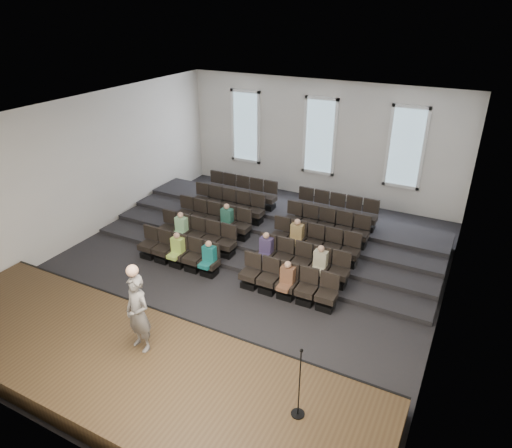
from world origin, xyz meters
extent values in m
plane|color=black|center=(0.00, 0.00, 0.00)|extent=(14.00, 14.00, 0.00)
cube|color=white|center=(0.00, 0.00, 5.01)|extent=(12.00, 14.00, 0.02)
cube|color=silver|center=(0.00, 7.02, 2.50)|extent=(12.00, 0.04, 5.00)
cube|color=silver|center=(0.00, -7.02, 2.50)|extent=(12.00, 0.04, 5.00)
cube|color=silver|center=(-6.02, 0.00, 2.50)|extent=(0.04, 14.00, 5.00)
cube|color=silver|center=(6.02, 0.00, 2.50)|extent=(0.04, 14.00, 5.00)
cube|color=#41301B|center=(0.00, -5.10, 0.25)|extent=(11.80, 3.60, 0.50)
cube|color=black|center=(0.00, -3.33, 0.25)|extent=(11.80, 0.06, 0.52)
cube|color=black|center=(0.00, 2.33, 0.07)|extent=(11.80, 4.80, 0.15)
cube|color=black|center=(0.00, 2.85, 0.15)|extent=(11.80, 3.75, 0.30)
cube|color=black|center=(0.00, 3.38, 0.22)|extent=(11.80, 2.70, 0.45)
cube|color=black|center=(0.00, 3.90, 0.30)|extent=(11.80, 1.65, 0.60)
cube|color=black|center=(-3.13, -0.60, 0.10)|extent=(0.47, 0.43, 0.20)
cube|color=black|center=(-3.13, -0.60, 0.41)|extent=(0.55, 0.50, 0.19)
cube|color=black|center=(-3.13, -0.39, 0.82)|extent=(0.55, 0.08, 0.50)
cube|color=black|center=(-2.53, -0.60, 0.10)|extent=(0.47, 0.43, 0.20)
cube|color=black|center=(-2.53, -0.60, 0.41)|extent=(0.55, 0.50, 0.19)
cube|color=black|center=(-2.53, -0.39, 0.82)|extent=(0.55, 0.08, 0.50)
cube|color=black|center=(-1.93, -0.60, 0.10)|extent=(0.47, 0.43, 0.20)
cube|color=black|center=(-1.93, -0.60, 0.41)|extent=(0.55, 0.50, 0.19)
cube|color=black|center=(-1.93, -0.39, 0.82)|extent=(0.55, 0.08, 0.50)
cube|color=black|center=(-1.33, -0.60, 0.10)|extent=(0.47, 0.43, 0.20)
cube|color=black|center=(-1.33, -0.60, 0.41)|extent=(0.55, 0.50, 0.19)
cube|color=black|center=(-1.33, -0.39, 0.82)|extent=(0.55, 0.08, 0.50)
cube|color=black|center=(-0.73, -0.60, 0.10)|extent=(0.47, 0.43, 0.20)
cube|color=black|center=(-0.73, -0.60, 0.41)|extent=(0.55, 0.50, 0.19)
cube|color=black|center=(-0.73, -0.39, 0.82)|extent=(0.55, 0.08, 0.50)
cube|color=black|center=(0.73, -0.60, 0.10)|extent=(0.47, 0.43, 0.20)
cube|color=black|center=(0.73, -0.60, 0.41)|extent=(0.55, 0.50, 0.19)
cube|color=black|center=(0.73, -0.39, 0.82)|extent=(0.55, 0.08, 0.50)
cube|color=black|center=(1.33, -0.60, 0.10)|extent=(0.47, 0.43, 0.20)
cube|color=black|center=(1.33, -0.60, 0.41)|extent=(0.55, 0.50, 0.19)
cube|color=black|center=(1.33, -0.39, 0.82)|extent=(0.55, 0.08, 0.50)
cube|color=black|center=(1.93, -0.60, 0.10)|extent=(0.47, 0.43, 0.20)
cube|color=black|center=(1.93, -0.60, 0.41)|extent=(0.55, 0.50, 0.19)
cube|color=black|center=(1.93, -0.39, 0.82)|extent=(0.55, 0.08, 0.50)
cube|color=black|center=(2.53, -0.60, 0.10)|extent=(0.47, 0.43, 0.20)
cube|color=black|center=(2.53, -0.60, 0.41)|extent=(0.55, 0.50, 0.19)
cube|color=black|center=(2.53, -0.39, 0.82)|extent=(0.55, 0.08, 0.50)
cube|color=black|center=(3.13, -0.60, 0.10)|extent=(0.47, 0.43, 0.20)
cube|color=black|center=(3.13, -0.60, 0.41)|extent=(0.55, 0.50, 0.19)
cube|color=black|center=(3.13, -0.39, 0.82)|extent=(0.55, 0.08, 0.50)
cube|color=black|center=(-3.13, 0.45, 0.25)|extent=(0.47, 0.43, 0.20)
cube|color=black|center=(-3.13, 0.45, 0.56)|extent=(0.55, 0.50, 0.19)
cube|color=black|center=(-3.13, 0.66, 0.97)|extent=(0.55, 0.08, 0.50)
cube|color=black|center=(-2.53, 0.45, 0.25)|extent=(0.47, 0.43, 0.20)
cube|color=black|center=(-2.53, 0.45, 0.56)|extent=(0.55, 0.50, 0.19)
cube|color=black|center=(-2.53, 0.66, 0.97)|extent=(0.55, 0.08, 0.50)
cube|color=black|center=(-1.93, 0.45, 0.25)|extent=(0.47, 0.43, 0.20)
cube|color=black|center=(-1.93, 0.45, 0.56)|extent=(0.55, 0.50, 0.19)
cube|color=black|center=(-1.93, 0.66, 0.97)|extent=(0.55, 0.08, 0.50)
cube|color=black|center=(-1.33, 0.45, 0.25)|extent=(0.47, 0.43, 0.20)
cube|color=black|center=(-1.33, 0.45, 0.56)|extent=(0.55, 0.50, 0.19)
cube|color=black|center=(-1.33, 0.66, 0.97)|extent=(0.55, 0.08, 0.50)
cube|color=black|center=(-0.73, 0.45, 0.25)|extent=(0.47, 0.43, 0.20)
cube|color=black|center=(-0.73, 0.45, 0.56)|extent=(0.55, 0.50, 0.19)
cube|color=black|center=(-0.73, 0.66, 0.97)|extent=(0.55, 0.08, 0.50)
cube|color=black|center=(0.73, 0.45, 0.25)|extent=(0.47, 0.43, 0.20)
cube|color=black|center=(0.73, 0.45, 0.56)|extent=(0.55, 0.50, 0.19)
cube|color=black|center=(0.73, 0.66, 0.97)|extent=(0.55, 0.08, 0.50)
cube|color=black|center=(1.33, 0.45, 0.25)|extent=(0.47, 0.43, 0.20)
cube|color=black|center=(1.33, 0.45, 0.56)|extent=(0.55, 0.50, 0.19)
cube|color=black|center=(1.33, 0.66, 0.97)|extent=(0.55, 0.08, 0.50)
cube|color=black|center=(1.93, 0.45, 0.25)|extent=(0.47, 0.43, 0.20)
cube|color=black|center=(1.93, 0.45, 0.56)|extent=(0.55, 0.50, 0.19)
cube|color=black|center=(1.93, 0.66, 0.97)|extent=(0.55, 0.08, 0.50)
cube|color=black|center=(2.53, 0.45, 0.25)|extent=(0.47, 0.43, 0.20)
cube|color=black|center=(2.53, 0.45, 0.56)|extent=(0.55, 0.50, 0.19)
cube|color=black|center=(2.53, 0.66, 0.97)|extent=(0.55, 0.08, 0.50)
cube|color=black|center=(3.13, 0.45, 0.25)|extent=(0.47, 0.43, 0.20)
cube|color=black|center=(3.13, 0.45, 0.56)|extent=(0.55, 0.50, 0.19)
cube|color=black|center=(3.13, 0.66, 0.97)|extent=(0.55, 0.08, 0.50)
cube|color=black|center=(-3.13, 1.50, 0.40)|extent=(0.47, 0.42, 0.20)
cube|color=black|center=(-3.13, 1.50, 0.71)|extent=(0.55, 0.50, 0.19)
cube|color=black|center=(-3.13, 1.71, 1.12)|extent=(0.55, 0.08, 0.50)
cube|color=black|center=(-2.53, 1.50, 0.40)|extent=(0.47, 0.42, 0.20)
cube|color=black|center=(-2.53, 1.50, 0.71)|extent=(0.55, 0.50, 0.19)
cube|color=black|center=(-2.53, 1.71, 1.12)|extent=(0.55, 0.08, 0.50)
cube|color=black|center=(-1.93, 1.50, 0.40)|extent=(0.47, 0.42, 0.20)
cube|color=black|center=(-1.93, 1.50, 0.71)|extent=(0.55, 0.50, 0.19)
cube|color=black|center=(-1.93, 1.71, 1.12)|extent=(0.55, 0.08, 0.50)
cube|color=black|center=(-1.33, 1.50, 0.40)|extent=(0.47, 0.42, 0.20)
cube|color=black|center=(-1.33, 1.50, 0.71)|extent=(0.55, 0.50, 0.19)
cube|color=black|center=(-1.33, 1.71, 1.12)|extent=(0.55, 0.08, 0.50)
cube|color=black|center=(-0.73, 1.50, 0.40)|extent=(0.47, 0.42, 0.20)
cube|color=black|center=(-0.73, 1.50, 0.71)|extent=(0.55, 0.50, 0.19)
cube|color=black|center=(-0.73, 1.71, 1.12)|extent=(0.55, 0.08, 0.50)
cube|color=black|center=(0.73, 1.50, 0.40)|extent=(0.47, 0.42, 0.20)
cube|color=black|center=(0.73, 1.50, 0.71)|extent=(0.55, 0.50, 0.19)
cube|color=black|center=(0.73, 1.71, 1.12)|extent=(0.55, 0.08, 0.50)
cube|color=black|center=(1.33, 1.50, 0.40)|extent=(0.47, 0.42, 0.20)
cube|color=black|center=(1.33, 1.50, 0.71)|extent=(0.55, 0.50, 0.19)
cube|color=black|center=(1.33, 1.71, 1.12)|extent=(0.55, 0.08, 0.50)
cube|color=black|center=(1.93, 1.50, 0.40)|extent=(0.47, 0.42, 0.20)
cube|color=black|center=(1.93, 1.50, 0.71)|extent=(0.55, 0.50, 0.19)
cube|color=black|center=(1.93, 1.71, 1.12)|extent=(0.55, 0.08, 0.50)
cube|color=black|center=(2.53, 1.50, 0.40)|extent=(0.47, 0.42, 0.20)
cube|color=black|center=(2.53, 1.50, 0.71)|extent=(0.55, 0.50, 0.19)
cube|color=black|center=(2.53, 1.71, 1.12)|extent=(0.55, 0.08, 0.50)
cube|color=black|center=(3.13, 1.50, 0.40)|extent=(0.47, 0.42, 0.20)
cube|color=black|center=(3.13, 1.50, 0.71)|extent=(0.55, 0.50, 0.19)
cube|color=black|center=(3.13, 1.71, 1.12)|extent=(0.55, 0.08, 0.50)
cube|color=black|center=(-3.13, 2.55, 0.55)|extent=(0.47, 0.42, 0.20)
cube|color=black|center=(-3.13, 2.55, 0.86)|extent=(0.55, 0.50, 0.19)
cube|color=black|center=(-3.13, 2.76, 1.27)|extent=(0.55, 0.08, 0.50)
cube|color=black|center=(-2.53, 2.55, 0.55)|extent=(0.47, 0.42, 0.20)
cube|color=black|center=(-2.53, 2.55, 0.86)|extent=(0.55, 0.50, 0.19)
cube|color=black|center=(-2.53, 2.76, 1.27)|extent=(0.55, 0.08, 0.50)
cube|color=black|center=(-1.93, 2.55, 0.55)|extent=(0.47, 0.42, 0.20)
cube|color=black|center=(-1.93, 2.55, 0.86)|extent=(0.55, 0.50, 0.19)
cube|color=black|center=(-1.93, 2.76, 1.27)|extent=(0.55, 0.08, 0.50)
cube|color=black|center=(-1.33, 2.55, 0.55)|extent=(0.47, 0.42, 0.20)
cube|color=black|center=(-1.33, 2.55, 0.86)|extent=(0.55, 0.50, 0.19)
cube|color=black|center=(-1.33, 2.76, 1.27)|extent=(0.55, 0.08, 0.50)
cube|color=black|center=(-0.73, 2.55, 0.55)|extent=(0.47, 0.42, 0.20)
cube|color=black|center=(-0.73, 2.55, 0.86)|extent=(0.55, 0.50, 0.19)
cube|color=black|center=(-0.73, 2.76, 1.27)|extent=(0.55, 0.08, 0.50)
cube|color=black|center=(0.73, 2.55, 0.55)|extent=(0.47, 0.42, 0.20)
cube|color=black|center=(0.73, 2.55, 0.86)|extent=(0.55, 0.50, 0.19)
cube|color=black|center=(0.73, 2.76, 1.27)|extent=(0.55, 0.08, 0.50)
cube|color=black|center=(1.33, 2.55, 0.55)|extent=(0.47, 0.42, 0.20)
cube|color=black|center=(1.33, 2.55, 0.86)|extent=(0.55, 0.50, 0.19)
cube|color=black|center=(1.33, 2.76, 1.27)|extent=(0.55, 0.08, 0.50)
cube|color=black|center=(1.93, 2.55, 0.55)|extent=(0.47, 0.42, 0.20)
cube|color=black|center=(1.93, 2.55, 0.86)|extent=(0.55, 0.50, 0.19)
cube|color=black|center=(1.93, 2.76, 1.27)|extent=(0.55, 0.08, 0.50)
cube|color=black|center=(2.53, 2.55, 0.55)|extent=(0.47, 0.42, 0.20)
cube|color=black|center=(2.53, 2.55, 0.86)|extent=(0.55, 0.50, 0.19)
cube|color=black|center=(2.53, 2.76, 1.27)|extent=(0.55, 0.08, 0.50)
cube|color=black|center=(3.13, 2.55, 0.55)|extent=(0.47, 0.42, 0.20)
cube|color=black|center=(3.13, 2.55, 0.86)|extent=(0.55, 0.50, 0.19)
cube|color=black|center=(3.13, 2.76, 1.27)|extent=(0.55, 0.08, 0.50)
cube|color=black|center=(-3.13, 3.60, 0.70)|extent=(0.47, 0.42, 0.20)
cube|color=black|center=(-3.13, 3.60, 1.01)|extent=(0.55, 0.50, 0.19)
cube|color=black|center=(-3.13, 3.81, 1.42)|extent=(0.55, 0.08, 0.50)
cube|color=black|center=(-2.53, 3.60, 0.70)|extent=(0.47, 0.42, 0.20)
cube|color=black|center=(-2.53, 3.60, 1.01)|extent=(0.55, 0.50, 0.19)
cube|color=black|center=(-2.53, 3.81, 1.42)|extent=(0.55, 0.08, 0.50)
cube|color=black|center=(-1.93, 3.60, 0.70)|extent=(0.47, 0.42, 0.20)
cube|color=black|center=(-1.93, 3.60, 1.01)|extent=(0.55, 0.50, 0.19)
cube|color=black|center=(-1.93, 3.81, 1.42)|extent=(0.55, 0.08, 0.50)
cube|color=black|center=(-1.33, 3.60, 0.70)|extent=(0.47, 0.42, 0.20)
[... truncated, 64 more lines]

